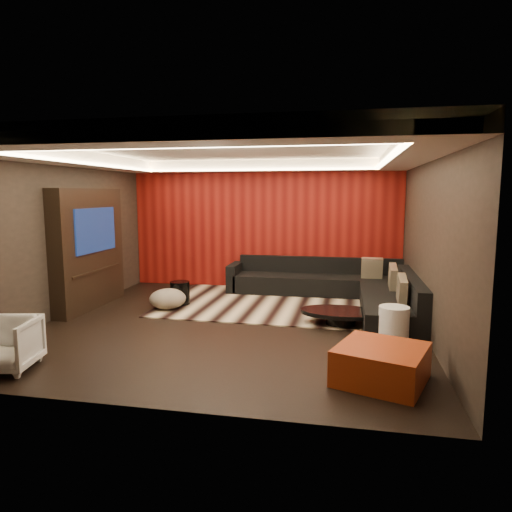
% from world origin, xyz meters
% --- Properties ---
extents(floor, '(6.00, 6.00, 0.02)m').
position_xyz_m(floor, '(0.00, 0.00, -0.01)').
color(floor, black).
rests_on(floor, ground).
extents(ceiling, '(6.00, 6.00, 0.02)m').
position_xyz_m(ceiling, '(0.00, 0.00, 2.81)').
color(ceiling, silver).
rests_on(ceiling, ground).
extents(wall_back, '(6.00, 0.02, 2.80)m').
position_xyz_m(wall_back, '(0.00, 3.01, 1.40)').
color(wall_back, black).
rests_on(wall_back, ground).
extents(wall_left, '(0.02, 6.00, 2.80)m').
position_xyz_m(wall_left, '(-3.01, 0.00, 1.40)').
color(wall_left, black).
rests_on(wall_left, ground).
extents(wall_right, '(0.02, 6.00, 2.80)m').
position_xyz_m(wall_right, '(3.01, 0.00, 1.40)').
color(wall_right, black).
rests_on(wall_right, ground).
extents(red_feature_wall, '(5.98, 0.05, 2.78)m').
position_xyz_m(red_feature_wall, '(0.00, 2.97, 1.40)').
color(red_feature_wall, '#6B0C0A').
rests_on(red_feature_wall, ground).
extents(soffit_back, '(6.00, 0.60, 0.22)m').
position_xyz_m(soffit_back, '(0.00, 2.70, 2.69)').
color(soffit_back, silver).
rests_on(soffit_back, ground).
extents(soffit_front, '(6.00, 0.60, 0.22)m').
position_xyz_m(soffit_front, '(0.00, -2.70, 2.69)').
color(soffit_front, silver).
rests_on(soffit_front, ground).
extents(soffit_left, '(0.60, 4.80, 0.22)m').
position_xyz_m(soffit_left, '(-2.70, 0.00, 2.69)').
color(soffit_left, silver).
rests_on(soffit_left, ground).
extents(soffit_right, '(0.60, 4.80, 0.22)m').
position_xyz_m(soffit_right, '(2.70, 0.00, 2.69)').
color(soffit_right, silver).
rests_on(soffit_right, ground).
extents(cove_back, '(4.80, 0.08, 0.04)m').
position_xyz_m(cove_back, '(0.00, 2.36, 2.60)').
color(cove_back, '#FFD899').
rests_on(cove_back, ground).
extents(cove_front, '(4.80, 0.08, 0.04)m').
position_xyz_m(cove_front, '(0.00, -2.36, 2.60)').
color(cove_front, '#FFD899').
rests_on(cove_front, ground).
extents(cove_left, '(0.08, 4.80, 0.04)m').
position_xyz_m(cove_left, '(-2.36, 0.00, 2.60)').
color(cove_left, '#FFD899').
rests_on(cove_left, ground).
extents(cove_right, '(0.08, 4.80, 0.04)m').
position_xyz_m(cove_right, '(2.36, 0.00, 2.60)').
color(cove_right, '#FFD899').
rests_on(cove_right, ground).
extents(tv_surround, '(0.30, 2.00, 2.20)m').
position_xyz_m(tv_surround, '(-2.85, 0.60, 1.10)').
color(tv_surround, black).
rests_on(tv_surround, ground).
extents(tv_screen, '(0.04, 1.30, 0.80)m').
position_xyz_m(tv_screen, '(-2.69, 0.60, 1.45)').
color(tv_screen, black).
rests_on(tv_screen, ground).
extents(tv_shelf, '(0.04, 1.60, 0.04)m').
position_xyz_m(tv_shelf, '(-2.69, 0.60, 0.70)').
color(tv_shelf, black).
rests_on(tv_shelf, ground).
extents(rug, '(4.05, 3.07, 0.02)m').
position_xyz_m(rug, '(0.38, 1.54, 0.01)').
color(rug, beige).
rests_on(rug, floor).
extents(coffee_table, '(1.39, 1.39, 0.22)m').
position_xyz_m(coffee_table, '(1.76, 0.31, 0.13)').
color(coffee_table, black).
rests_on(coffee_table, rug).
extents(drum_stool, '(0.46, 0.46, 0.44)m').
position_xyz_m(drum_stool, '(-1.27, 1.07, 0.24)').
color(drum_stool, black).
rests_on(drum_stool, rug).
extents(striped_pouf, '(0.84, 0.84, 0.36)m').
position_xyz_m(striped_pouf, '(-1.37, 0.71, 0.20)').
color(striped_pouf, beige).
rests_on(striped_pouf, rug).
extents(white_side_table, '(0.56, 0.56, 0.53)m').
position_xyz_m(white_side_table, '(2.50, -0.46, 0.26)').
color(white_side_table, white).
rests_on(white_side_table, floor).
extents(orange_ottoman, '(1.18, 1.18, 0.41)m').
position_xyz_m(orange_ottoman, '(2.23, -1.88, 0.20)').
color(orange_ottoman, '#953413').
rests_on(orange_ottoman, floor).
extents(armchair, '(0.80, 0.81, 0.63)m').
position_xyz_m(armchair, '(-2.17, -2.41, 0.32)').
color(armchair, silver).
rests_on(armchair, floor).
extents(sectional_sofa, '(3.65, 3.50, 0.75)m').
position_xyz_m(sectional_sofa, '(1.73, 1.86, 0.26)').
color(sectional_sofa, black).
rests_on(sectional_sofa, floor).
extents(throw_pillows, '(0.62, 2.44, 0.50)m').
position_xyz_m(throw_pillows, '(2.55, 1.35, 0.62)').
color(throw_pillows, beige).
rests_on(throw_pillows, sectional_sofa).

